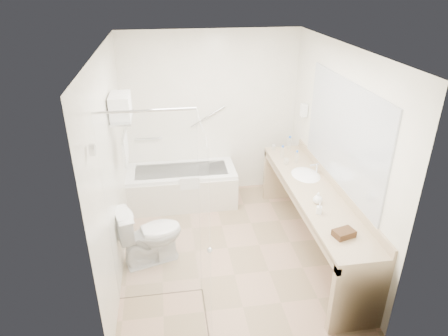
{
  "coord_description": "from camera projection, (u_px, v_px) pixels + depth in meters",
  "views": [
    {
      "loc": [
        -0.67,
        -4.1,
        3.18
      ],
      "look_at": [
        0.0,
        0.3,
        1.0
      ],
      "focal_mm": 32.0,
      "sensor_mm": 36.0,
      "label": 1
    }
  ],
  "objects": [
    {
      "name": "soap_bottle_a",
      "position": [
        319.0,
        211.0,
        4.28
      ],
      "size": [
        0.1,
        0.14,
        0.06
      ],
      "primitive_type": "imported",
      "rotation": [
        0.0,
        0.0,
        -0.4
      ],
      "color": "white",
      "rests_on": "vanity_counter"
    },
    {
      "name": "wall_left",
      "position": [
        112.0,
        167.0,
        4.4
      ],
      "size": [
        0.1,
        3.2,
        2.5
      ],
      "primitive_type": "cube",
      "color": "white",
      "rests_on": "ground"
    },
    {
      "name": "ceiling",
      "position": [
        228.0,
        48.0,
        4.03
      ],
      "size": [
        2.6,
        3.2,
        0.1
      ],
      "primitive_type": "cube",
      "color": "silver",
      "rests_on": "wall_back"
    },
    {
      "name": "wall_right",
      "position": [
        335.0,
        153.0,
        4.75
      ],
      "size": [
        0.1,
        3.2,
        2.5
      ],
      "primitive_type": "cube",
      "color": "white",
      "rests_on": "ground"
    },
    {
      "name": "shower_enclosure",
      "position": [
        177.0,
        223.0,
        3.75
      ],
      "size": [
        0.96,
        0.91,
        2.11
      ],
      "color": "silver",
      "rests_on": "floor"
    },
    {
      "name": "soap_bottle_b",
      "position": [
        318.0,
        199.0,
        4.46
      ],
      "size": [
        0.13,
        0.16,
        0.1
      ],
      "primitive_type": "imported",
      "rotation": [
        0.0,
        0.0,
        -0.26
      ],
      "color": "white",
      "rests_on": "vanity_counter"
    },
    {
      "name": "sink",
      "position": [
        306.0,
        177.0,
        5.13
      ],
      "size": [
        0.4,
        0.52,
        0.14
      ],
      "primitive_type": "ellipsoid",
      "color": "white",
      "rests_on": "vanity_counter"
    },
    {
      "name": "hairdryer_unit",
      "position": [
        304.0,
        110.0,
        5.59
      ],
      "size": [
        0.08,
        0.1,
        0.18
      ],
      "primitive_type": "cube",
      "color": "white",
      "rests_on": "wall_right"
    },
    {
      "name": "amenity_basket",
      "position": [
        344.0,
        233.0,
        3.91
      ],
      "size": [
        0.23,
        0.19,
        0.07
      ],
      "primitive_type": "cube",
      "rotation": [
        0.0,
        0.0,
        0.27
      ],
      "color": "#422A17",
      "rests_on": "vanity_counter"
    },
    {
      "name": "wall_front",
      "position": [
        260.0,
        244.0,
        3.16
      ],
      "size": [
        2.6,
        0.1,
        2.5
      ],
      "primitive_type": "cube",
      "color": "white",
      "rests_on": "ground"
    },
    {
      "name": "mirror",
      "position": [
        343.0,
        134.0,
        4.49
      ],
      "size": [
        0.02,
        2.0,
        1.2
      ],
      "primitive_type": "cube",
      "color": "#B2B7BF",
      "rests_on": "wall_right"
    },
    {
      "name": "water_bottle_right",
      "position": [
        297.0,
        157.0,
        5.42
      ],
      "size": [
        0.05,
        0.05,
        0.17
      ],
      "rotation": [
        0.0,
        0.0,
        -0.41
      ],
      "color": "silver",
      "rests_on": "vanity_counter"
    },
    {
      "name": "towel_shelf",
      "position": [
        121.0,
        113.0,
        4.51
      ],
      "size": [
        0.24,
        0.55,
        0.81
      ],
      "color": "silver",
      "rests_on": "wall_left"
    },
    {
      "name": "water_bottle_mid",
      "position": [
        290.0,
        143.0,
        5.82
      ],
      "size": [
        0.06,
        0.06,
        0.21
      ],
      "rotation": [
        0.0,
        0.0,
        -0.36
      ],
      "color": "silver",
      "rests_on": "vanity_counter"
    },
    {
      "name": "drinking_glass_near",
      "position": [
        274.0,
        147.0,
        5.83
      ],
      "size": [
        0.07,
        0.07,
        0.08
      ],
      "primitive_type": "cylinder",
      "rotation": [
        0.0,
        0.0,
        0.13
      ],
      "color": "silver",
      "rests_on": "vanity_counter"
    },
    {
      "name": "grab_bar_short",
      "position": [
        149.0,
        139.0,
        5.97
      ],
      "size": [
        0.4,
        0.03,
        0.03
      ],
      "primitive_type": "cylinder",
      "rotation": [
        0.0,
        1.57,
        0.0
      ],
      "color": "silver",
      "rests_on": "wall_back"
    },
    {
      "name": "grab_bar_long",
      "position": [
        208.0,
        117.0,
        5.96
      ],
      "size": [
        0.53,
        0.03,
        0.33
      ],
      "primitive_type": "cylinder",
      "rotation": [
        0.0,
        1.05,
        0.0
      ],
      "color": "silver",
      "rests_on": "wall_back"
    },
    {
      "name": "floor",
      "position": [
        228.0,
        248.0,
        5.13
      ],
      "size": [
        3.2,
        3.2,
        0.0
      ],
      "primitive_type": "plane",
      "color": "tan",
      "rests_on": "ground"
    },
    {
      "name": "wall_back",
      "position": [
        211.0,
        116.0,
        6.0
      ],
      "size": [
        2.6,
        0.1,
        2.5
      ],
      "primitive_type": "cube",
      "color": "white",
      "rests_on": "ground"
    },
    {
      "name": "vanity_counter",
      "position": [
        313.0,
        205.0,
        4.85
      ],
      "size": [
        0.55,
        2.7,
        0.95
      ],
      "color": "tan",
      "rests_on": "floor"
    },
    {
      "name": "bathtub",
      "position": [
        182.0,
        186.0,
        6.04
      ],
      "size": [
        1.6,
        0.73,
        0.59
      ],
      "color": "white",
      "rests_on": "floor"
    },
    {
      "name": "water_bottle_left",
      "position": [
        282.0,
        152.0,
        5.56
      ],
      "size": [
        0.06,
        0.06,
        0.18
      ],
      "rotation": [
        0.0,
        0.0,
        0.25
      ],
      "color": "silver",
      "rests_on": "vanity_counter"
    },
    {
      "name": "drinking_glass_far",
      "position": [
        286.0,
        161.0,
        5.38
      ],
      "size": [
        0.08,
        0.08,
        0.08
      ],
      "primitive_type": "cylinder",
      "rotation": [
        0.0,
        0.0,
        0.31
      ],
      "color": "silver",
      "rests_on": "vanity_counter"
    },
    {
      "name": "toilet",
      "position": [
        150.0,
        234.0,
        4.75
      ],
      "size": [
        0.86,
        0.63,
        0.75
      ],
      "primitive_type": "imported",
      "rotation": [
        0.0,
        0.0,
        1.86
      ],
      "color": "white",
      "rests_on": "floor"
    },
    {
      "name": "faucet",
      "position": [
        317.0,
        168.0,
        5.1
      ],
      "size": [
        0.03,
        0.03,
        0.14
      ],
      "primitive_type": "cylinder",
      "color": "silver",
      "rests_on": "vanity_counter"
    }
  ]
}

